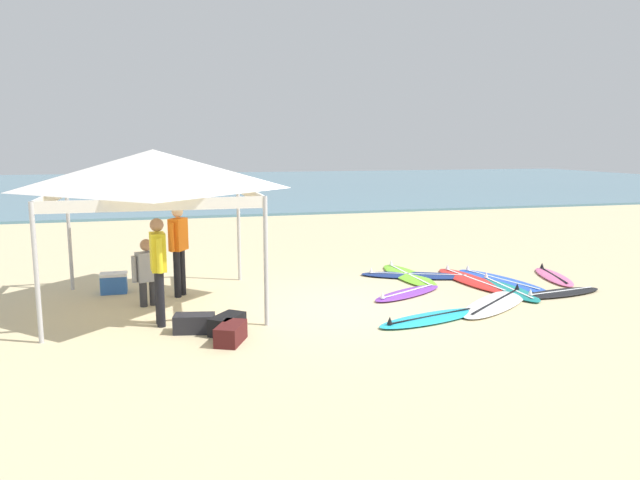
{
  "coord_description": "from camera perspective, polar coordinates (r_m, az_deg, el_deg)",
  "views": [
    {
      "loc": [
        -2.96,
        -9.73,
        2.84
      ],
      "look_at": [
        -0.01,
        1.29,
        1.0
      ],
      "focal_mm": 33.46,
      "sensor_mm": 36.0,
      "label": 1
    }
  ],
  "objects": [
    {
      "name": "cooler_box",
      "position": [
        12.17,
        -19.11,
        -3.9
      ],
      "size": [
        0.5,
        0.36,
        0.39
      ],
      "color": "#2D60B7",
      "rests_on": "ground"
    },
    {
      "name": "gear_bag_near_tent",
      "position": [
        9.36,
        -11.94,
        -7.8
      ],
      "size": [
        0.65,
        0.43,
        0.28
      ],
      "primitive_type": "cube",
      "rotation": [
        0.0,
        0.0,
        2.94
      ],
      "color": "#232328",
      "rests_on": "ground"
    },
    {
      "name": "surfboard_white",
      "position": [
        11.2,
        16.55,
        -5.73
      ],
      "size": [
        2.46,
        2.12,
        0.19
      ],
      "color": "white",
      "rests_on": "ground"
    },
    {
      "name": "surfboard_cyan",
      "position": [
        9.95,
        10.5,
        -7.36
      ],
      "size": [
        2.12,
        1.1,
        0.19
      ],
      "color": "#23B2CC",
      "rests_on": "ground"
    },
    {
      "name": "surfboard_red",
      "position": [
        12.83,
        14.45,
        -3.76
      ],
      "size": [
        0.87,
        2.54,
        0.19
      ],
      "color": "red",
      "rests_on": "ground"
    },
    {
      "name": "surfboard_black",
      "position": [
        12.3,
        22.02,
        -4.7
      ],
      "size": [
        1.91,
        0.77,
        0.19
      ],
      "color": "black",
      "rests_on": "ground"
    },
    {
      "name": "gear_bag_by_pole",
      "position": [
        9.23,
        -8.86,
        -7.96
      ],
      "size": [
        0.63,
        0.67,
        0.28
      ],
      "primitive_type": "cube",
      "rotation": [
        0.0,
        0.0,
        0.89
      ],
      "color": "black",
      "rests_on": "ground"
    },
    {
      "name": "surfboard_purple",
      "position": [
        11.51,
        8.37,
        -5.03
      ],
      "size": [
        1.84,
        1.31,
        0.19
      ],
      "color": "purple",
      "rests_on": "ground"
    },
    {
      "name": "sea",
      "position": [
        41.56,
        -10.92,
        5.14
      ],
      "size": [
        80.0,
        36.0,
        0.1
      ],
      "primitive_type": "cube",
      "color": "#568499",
      "rests_on": "ground"
    },
    {
      "name": "surfboard_blue",
      "position": [
        12.98,
        16.85,
        -3.71
      ],
      "size": [
        1.19,
        2.51,
        0.19
      ],
      "color": "blue",
      "rests_on": "ground"
    },
    {
      "name": "canopy_tent",
      "position": [
        10.69,
        -15.64,
        6.41
      ],
      "size": [
        3.42,
        3.42,
        2.75
      ],
      "color": "#B7B7BC",
      "rests_on": "ground"
    },
    {
      "name": "person_orange",
      "position": [
        11.42,
        -13.37,
        -0.42
      ],
      "size": [
        0.38,
        0.48,
        1.71
      ],
      "color": "black",
      "rests_on": "ground"
    },
    {
      "name": "surfboard_teal",
      "position": [
        12.29,
        17.47,
        -4.45
      ],
      "size": [
        0.65,
        2.12,
        0.19
      ],
      "color": "#19847F",
      "rests_on": "ground"
    },
    {
      "name": "surfboard_pink",
      "position": [
        13.73,
        21.43,
        -3.26
      ],
      "size": [
        1.0,
        1.89,
        0.19
      ],
      "color": "pink",
      "rests_on": "ground"
    },
    {
      "name": "gear_bag_on_sand",
      "position": [
        8.79,
        -8.53,
        -8.83
      ],
      "size": [
        0.54,
        0.68,
        0.28
      ],
      "primitive_type": "cube",
      "rotation": [
        0.0,
        0.0,
        1.13
      ],
      "color": "#4C1919",
      "rests_on": "ground"
    },
    {
      "name": "surfboard_navy",
      "position": [
        13.06,
        9.27,
        -3.36
      ],
      "size": [
        2.51,
        1.52,
        0.19
      ],
      "color": "navy",
      "rests_on": "ground"
    },
    {
      "name": "person_grey",
      "position": [
        10.93,
        -16.2,
        -2.73
      ],
      "size": [
        0.52,
        0.34,
        1.2
      ],
      "color": "#2D2D33",
      "rests_on": "ground"
    },
    {
      "name": "ground_plane",
      "position": [
        10.56,
        1.85,
        -6.44
      ],
      "size": [
        80.0,
        80.0,
        0.0
      ],
      "primitive_type": "plane",
      "color": "beige"
    },
    {
      "name": "person_yellow",
      "position": [
        9.64,
        -15.2,
        -2.23
      ],
      "size": [
        0.25,
        0.55,
        1.71
      ],
      "color": "black",
      "rests_on": "ground"
    },
    {
      "name": "surfboard_lime",
      "position": [
        13.03,
        8.45,
        -3.37
      ],
      "size": [
        0.68,
        2.4,
        0.19
      ],
      "color": "#7AD12D",
      "rests_on": "ground"
    }
  ]
}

